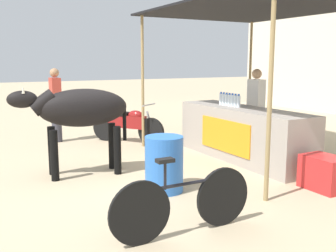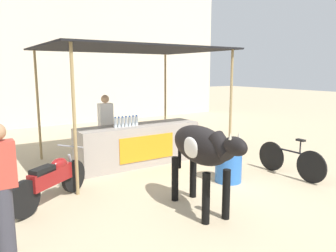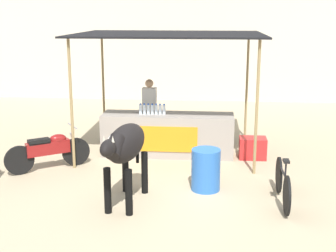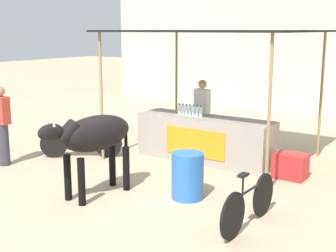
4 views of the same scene
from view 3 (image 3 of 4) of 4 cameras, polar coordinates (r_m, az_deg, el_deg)
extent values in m
plane|color=tan|center=(8.85, -1.40, -7.71)|extent=(60.00, 60.00, 0.00)
cube|color=beige|center=(17.42, 2.23, 14.41)|extent=(16.00, 0.50, 6.85)
cube|color=#9E9389|center=(10.78, -0.03, -1.04)|extent=(3.00, 0.80, 0.96)
cube|color=orange|center=(10.38, -0.25, -1.62)|extent=(1.40, 0.02, 0.58)
cube|color=black|center=(10.73, 0.12, 11.14)|extent=(4.20, 3.20, 0.04)
cylinder|color=#997F51|center=(9.85, -11.70, 2.56)|extent=(0.06, 0.06, 2.74)
cylinder|color=#997F51|center=(9.46, 10.78, 2.15)|extent=(0.06, 0.06, 2.74)
cylinder|color=#997F51|center=(12.59, -7.90, 5.14)|extent=(0.06, 0.06, 2.74)
cylinder|color=#997F51|center=(12.29, 9.59, 4.86)|extent=(0.06, 0.06, 2.74)
cylinder|color=silver|center=(10.67, -3.38, 2.03)|extent=(0.07, 0.07, 0.22)
cylinder|color=blue|center=(10.64, -3.39, 2.69)|extent=(0.04, 0.04, 0.03)
cylinder|color=silver|center=(10.65, -2.90, 2.03)|extent=(0.07, 0.07, 0.22)
cylinder|color=blue|center=(10.63, -2.91, 2.68)|extent=(0.04, 0.04, 0.03)
cylinder|color=silver|center=(10.64, -2.42, 2.02)|extent=(0.07, 0.07, 0.22)
cylinder|color=blue|center=(10.62, -2.43, 2.68)|extent=(0.04, 0.04, 0.03)
cylinder|color=silver|center=(10.63, -1.94, 2.01)|extent=(0.07, 0.07, 0.22)
cylinder|color=blue|center=(10.61, -1.94, 2.67)|extent=(0.04, 0.04, 0.03)
cylinder|color=silver|center=(10.62, -1.46, 2.00)|extent=(0.07, 0.07, 0.22)
cylinder|color=blue|center=(10.59, -1.46, 2.66)|extent=(0.04, 0.04, 0.03)
cylinder|color=silver|center=(10.61, -0.97, 1.99)|extent=(0.07, 0.07, 0.22)
cylinder|color=blue|center=(10.58, -0.98, 2.65)|extent=(0.04, 0.04, 0.03)
cylinder|color=silver|center=(10.60, -0.49, 1.98)|extent=(0.07, 0.07, 0.22)
cylinder|color=blue|center=(10.58, -0.49, 2.64)|extent=(0.04, 0.04, 0.03)
cylinder|color=#383842|center=(11.57, -2.24, -0.22)|extent=(0.22, 0.22, 0.88)
cube|color=silver|center=(11.41, -2.28, 3.29)|extent=(0.34, 0.20, 0.56)
sphere|color=tan|center=(11.35, -2.30, 5.22)|extent=(0.20, 0.20, 0.20)
cube|color=red|center=(10.74, 10.28, -2.65)|extent=(0.60, 0.44, 0.48)
cylinder|color=blue|center=(8.72, 4.63, -5.33)|extent=(0.53, 0.53, 0.78)
ellipsoid|color=black|center=(7.95, -5.12, -2.04)|extent=(0.69, 1.45, 0.60)
cylinder|color=black|center=(7.68, -4.80, -8.06)|extent=(0.12, 0.12, 0.78)
cylinder|color=black|center=(7.79, -7.38, -7.81)|extent=(0.12, 0.12, 0.78)
cylinder|color=black|center=(8.56, -2.87, -5.69)|extent=(0.12, 0.12, 0.78)
cylinder|color=black|center=(8.66, -5.20, -5.50)|extent=(0.12, 0.12, 0.78)
cylinder|color=black|center=(7.38, -6.51, -2.49)|extent=(0.29, 0.47, 0.41)
ellipsoid|color=black|center=(7.09, -7.31, -2.69)|extent=(0.27, 0.46, 0.26)
cone|color=beige|center=(7.05, -6.75, -1.59)|extent=(0.05, 0.05, 0.10)
cone|color=beige|center=(7.10, -7.82, -1.52)|extent=(0.05, 0.05, 0.10)
cylinder|color=black|center=(8.64, -3.76, -2.59)|extent=(0.06, 0.06, 0.60)
ellipsoid|color=silver|center=(7.93, -6.86, -2.14)|extent=(0.15, 0.45, 0.32)
cylinder|color=black|center=(10.28, -11.15, -3.09)|extent=(0.53, 0.41, 0.60)
cylinder|color=black|center=(9.99, -17.67, -4.01)|extent=(0.53, 0.41, 0.60)
cube|color=maroon|center=(10.07, -14.42, -2.57)|extent=(0.84, 0.67, 0.28)
ellipsoid|color=maroon|center=(10.08, -13.28, -1.53)|extent=(0.41, 0.37, 0.20)
cube|color=black|center=(9.98, -15.47, -1.83)|extent=(0.46, 0.40, 0.10)
cylinder|color=#99999E|center=(10.12, -11.57, 0.02)|extent=(0.34, 0.47, 0.03)
cylinder|color=#99999E|center=(10.22, -11.31, -2.03)|extent=(0.19, 0.16, 0.49)
cylinder|color=black|center=(8.85, 13.36, -5.80)|extent=(0.04, 0.66, 0.66)
cylinder|color=black|center=(7.93, 14.29, -8.22)|extent=(0.04, 0.66, 0.66)
cylinder|color=black|center=(8.31, 13.89, -5.53)|extent=(0.04, 0.85, 0.04)
cylinder|color=black|center=(8.07, 14.15, -5.24)|extent=(0.03, 0.03, 0.28)
cube|color=black|center=(8.02, 14.21, -4.16)|extent=(0.10, 0.18, 0.04)
camera|label=1|loc=(7.50, 43.11, -1.01)|focal=42.00mm
camera|label=2|loc=(5.93, -46.22, -0.16)|focal=35.00mm
camera|label=4|loc=(4.36, 68.10, -1.06)|focal=50.00mm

